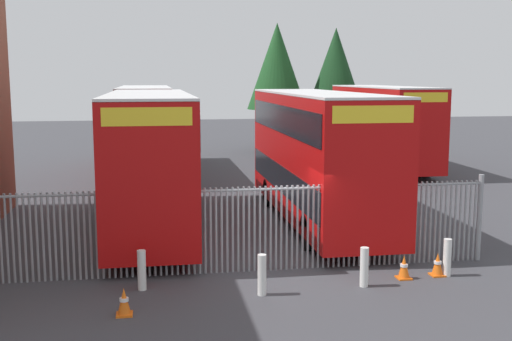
% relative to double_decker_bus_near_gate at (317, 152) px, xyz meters
% --- Properties ---
extents(ground_plane, '(100.00, 100.00, 0.00)m').
position_rel_double_decker_bus_near_gate_xyz_m(ground_plane, '(-2.26, 2.93, -2.42)').
color(ground_plane, '#3D3D42').
extents(palisade_fence, '(13.12, 0.14, 2.35)m').
position_rel_double_decker_bus_near_gate_xyz_m(palisade_fence, '(-3.31, -5.07, -1.24)').
color(palisade_fence, gray).
rests_on(palisade_fence, ground).
extents(double_decker_bus_near_gate, '(2.54, 10.81, 4.42)m').
position_rel_double_decker_bus_near_gate_xyz_m(double_decker_bus_near_gate, '(0.00, 0.00, 0.00)').
color(double_decker_bus_near_gate, '#B70C0C').
rests_on(double_decker_bus_near_gate, ground).
extents(double_decker_bus_behind_fence_left, '(2.54, 10.81, 4.42)m').
position_rel_double_decker_bus_near_gate_xyz_m(double_decker_bus_behind_fence_left, '(-5.57, -0.01, 0.00)').
color(double_decker_bus_behind_fence_left, '#B70C0C').
rests_on(double_decker_bus_behind_fence_left, ground).
extents(double_decker_bus_behind_fence_right, '(2.54, 10.81, 4.42)m').
position_rel_double_decker_bus_near_gate_xyz_m(double_decker_bus_behind_fence_right, '(6.81, 12.07, 0.00)').
color(double_decker_bus_behind_fence_right, '#B70C0C').
rests_on(double_decker_bus_behind_fence_right, ground).
extents(double_decker_bus_far_back, '(2.54, 10.81, 4.42)m').
position_rel_double_decker_bus_near_gate_xyz_m(double_decker_bus_far_back, '(-5.82, 12.44, 0.00)').
color(double_decker_bus_far_back, red).
rests_on(double_decker_bus_far_back, ground).
extents(bollard_near_left, '(0.20, 0.20, 0.95)m').
position_rel_double_decker_bus_near_gate_xyz_m(bollard_near_left, '(-5.78, -6.08, -1.95)').
color(bollard_near_left, silver).
rests_on(bollard_near_left, ground).
extents(bollard_center_front, '(0.20, 0.20, 0.95)m').
position_rel_double_decker_bus_near_gate_xyz_m(bollard_center_front, '(-3.08, -6.88, -1.95)').
color(bollard_center_front, silver).
rests_on(bollard_center_front, ground).
extents(bollard_near_right, '(0.20, 0.20, 0.95)m').
position_rel_double_decker_bus_near_gate_xyz_m(bollard_near_right, '(-0.59, -6.69, -1.95)').
color(bollard_near_right, silver).
rests_on(bollard_near_right, ground).
extents(bollard_far_right, '(0.20, 0.20, 0.95)m').
position_rel_double_decker_bus_near_gate_xyz_m(bollard_far_right, '(1.71, -6.26, -1.95)').
color(bollard_far_right, silver).
rests_on(bollard_far_right, ground).
extents(traffic_cone_by_gate, '(0.34, 0.34, 0.59)m').
position_rel_double_decker_bus_near_gate_xyz_m(traffic_cone_by_gate, '(1.49, -6.20, -2.13)').
color(traffic_cone_by_gate, orange).
rests_on(traffic_cone_by_gate, ground).
extents(traffic_cone_mid_forecourt, '(0.34, 0.34, 0.59)m').
position_rel_double_decker_bus_near_gate_xyz_m(traffic_cone_mid_forecourt, '(0.57, -6.29, -2.13)').
color(traffic_cone_mid_forecourt, orange).
rests_on(traffic_cone_mid_forecourt, ground).
extents(traffic_cone_near_kerb, '(0.34, 0.34, 0.59)m').
position_rel_double_decker_bus_near_gate_xyz_m(traffic_cone_near_kerb, '(-6.12, -7.64, -2.13)').
color(traffic_cone_near_kerb, orange).
rests_on(traffic_cone_near_kerb, ground).
extents(tree_tall_back, '(3.86, 3.86, 8.35)m').
position_rel_double_decker_bus_near_gate_xyz_m(tree_tall_back, '(2.58, 20.11, 3.15)').
color(tree_tall_back, '#4C3823').
rests_on(tree_tall_back, ground).
extents(tree_short_side, '(4.16, 4.16, 8.08)m').
position_rel_double_decker_bus_near_gate_xyz_m(tree_short_side, '(6.48, 20.06, 2.68)').
color(tree_short_side, '#4C3823').
rests_on(tree_short_side, ground).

